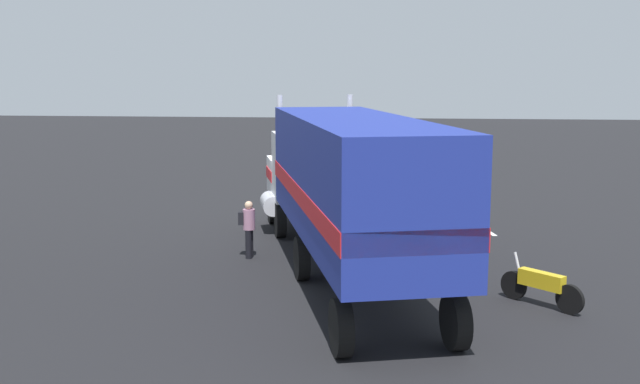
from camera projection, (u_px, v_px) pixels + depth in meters
ground_plane at (301, 226)px, 25.53m from camera, size 120.00×120.00×0.00m
lane_stripe_near at (404, 235)px, 24.11m from camera, size 4.26×1.42×0.01m
lane_stripe_mid at (474, 222)px, 26.12m from camera, size 4.33×1.13×0.01m
semi_truck at (344, 179)px, 18.86m from camera, size 14.29×6.30×4.50m
person_bystander at (248, 227)px, 21.03m from camera, size 0.34×0.46×1.63m
motorcycle at (541, 285)px, 16.74m from camera, size 1.53×1.60×1.12m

